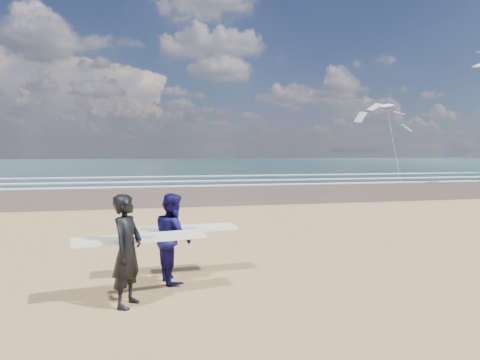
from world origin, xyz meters
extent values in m
cube|color=#463725|center=(20.00, 18.00, 0.01)|extent=(220.00, 12.00, 0.01)
cube|color=#173133|center=(20.00, 72.00, 0.01)|extent=(220.00, 100.00, 0.02)
cube|color=white|center=(20.00, 22.80, 0.05)|extent=(220.00, 0.50, 0.05)
cube|color=white|center=(20.00, 27.50, 0.05)|extent=(220.00, 0.50, 0.05)
cube|color=white|center=(20.00, 34.00, 0.05)|extent=(220.00, 0.50, 0.05)
imported|color=black|center=(-0.13, 0.19, 0.91)|extent=(0.67, 0.79, 1.82)
cube|color=white|center=(0.07, 0.54, 1.03)|extent=(2.26, 0.89, 0.07)
imported|color=#0E0C43|center=(0.67, 1.36, 0.85)|extent=(0.80, 0.94, 1.71)
cube|color=white|center=(0.87, 1.71, 0.95)|extent=(2.23, 0.68, 0.07)
cube|color=slate|center=(19.67, 23.27, 0.05)|extent=(0.12, 0.12, 0.10)
camera|label=1|loc=(0.22, -6.81, 2.52)|focal=32.00mm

